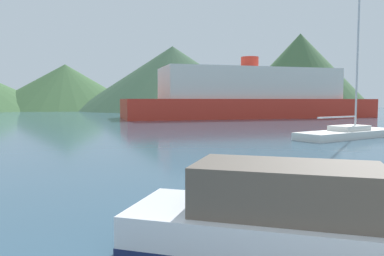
{
  "coord_description": "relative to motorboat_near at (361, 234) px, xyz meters",
  "views": [
    {
      "loc": [
        -0.31,
        -2.33,
        2.42
      ],
      "look_at": [
        0.56,
        14.0,
        1.2
      ],
      "focal_mm": 35.0,
      "sensor_mm": 36.0,
      "label": 1
    }
  ],
  "objects": [
    {
      "name": "motorboat_near",
      "position": [
        0.0,
        0.0,
        0.0
      ],
      "size": [
        7.1,
        4.02,
        2.0
      ],
      "rotation": [
        0.0,
        0.0,
        -0.34
      ],
      "color": "silver",
      "rests_on": "ground_plane"
    },
    {
      "name": "hill_central",
      "position": [
        -30.05,
        92.79,
        5.33
      ],
      "size": [
        39.49,
        39.49,
        11.56
      ],
      "color": "#3D6038",
      "rests_on": "ground_plane"
    },
    {
      "name": "sailboat_inner",
      "position": [
        8.65,
        18.2,
        -0.08
      ],
      "size": [
        8.39,
        6.13,
        11.02
      ],
      "rotation": [
        0.0,
        0.0,
        0.53
      ],
      "color": "white",
      "rests_on": "ground_plane"
    },
    {
      "name": "hill_east",
      "position": [
        -2.6,
        86.98,
        7.3
      ],
      "size": [
        47.04,
        47.04,
        15.51
      ],
      "color": "#38563D",
      "rests_on": "ground_plane"
    },
    {
      "name": "ferry_distant",
      "position": [
        7.99,
        46.48,
        2.53
      ],
      "size": [
        36.0,
        17.09,
        8.37
      ],
      "rotation": [
        0.0,
        0.0,
        0.22
      ],
      "color": "red",
      "rests_on": "ground_plane"
    },
    {
      "name": "hill_far_east",
      "position": [
        27.16,
        81.54,
        8.5
      ],
      "size": [
        33.13,
        33.13,
        17.9
      ],
      "color": "#476B42",
      "rests_on": "ground_plane"
    }
  ]
}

